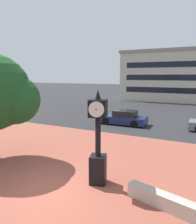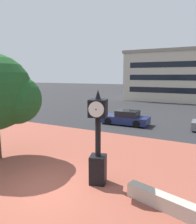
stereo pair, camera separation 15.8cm
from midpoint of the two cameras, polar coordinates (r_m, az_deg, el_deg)
name	(u,v)px [view 1 (the left image)]	position (r m, az deg, el deg)	size (l,w,h in m)	color
ground_plane	(49,190)	(9.04, -13.25, -19.52)	(200.00, 200.00, 0.00)	#262628
plaza_brick_paving	(82,167)	(10.77, -4.80, -14.32)	(44.00, 12.78, 0.01)	brown
planter_wall	(172,204)	(7.93, 18.43, -22.16)	(3.20, 0.40, 0.50)	#ADA393
street_clock	(98,143)	(8.70, -0.53, -8.17)	(0.84, 0.88, 3.84)	black
car_street_near	(123,118)	(19.65, 6.50, -1.62)	(4.26, 1.91, 1.28)	navy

